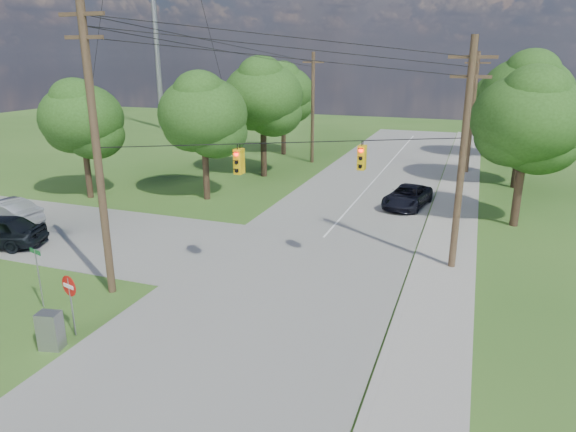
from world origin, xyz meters
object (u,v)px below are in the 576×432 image
at_px(pole_ne, 463,154).
at_px(control_cabinet, 50,331).
at_px(pole_north_w, 313,107).
at_px(pole_north_e, 472,113).
at_px(car_main_north, 407,196).
at_px(pole_sw, 96,147).
at_px(car_cross_silver, 2,213).
at_px(do_not_enter_sign, 70,292).

relative_size(pole_ne, control_cabinet, 7.75).
distance_m(pole_north_w, control_cabinet, 34.32).
bearing_deg(pole_north_e, car_main_north, -105.57).
bearing_deg(pole_north_w, pole_sw, -89.23).
distance_m(pole_ne, control_cabinet, 17.99).
bearing_deg(pole_ne, control_cabinet, -136.21).
relative_size(pole_ne, pole_north_e, 1.05).
distance_m(pole_sw, car_cross_silver, 13.87).
bearing_deg(pole_ne, do_not_enter_sign, -138.32).
bearing_deg(pole_north_w, pole_north_e, 0.00).
distance_m(pole_north_w, do_not_enter_sign, 33.25).
height_order(pole_north_w, control_cabinet, pole_north_w).
bearing_deg(pole_sw, car_main_north, 59.87).
bearing_deg(control_cabinet, do_not_enter_sign, 70.60).
distance_m(pole_sw, do_not_enter_sign, 5.79).
distance_m(pole_north_w, car_main_north, 16.69).
bearing_deg(do_not_enter_sign, pole_north_e, 84.23).
height_order(pole_north_w, car_main_north, pole_north_w).
height_order(pole_north_e, car_cross_silver, pole_north_e).
bearing_deg(pole_ne, car_cross_silver, -174.24).
distance_m(pole_north_e, control_cabinet, 36.50).
relative_size(pole_north_e, car_cross_silver, 2.03).
relative_size(car_cross_silver, control_cabinet, 3.64).
bearing_deg(pole_north_w, pole_ne, -57.71).
xyz_separation_m(pole_north_e, control_cabinet, (-12.52, -34.00, -4.45)).
distance_m(car_cross_silver, control_cabinet, 15.85).
height_order(pole_ne, pole_north_e, pole_ne).
distance_m(car_main_north, control_cabinet, 23.63).
bearing_deg(car_cross_silver, car_main_north, 121.09).
relative_size(pole_sw, pole_north_e, 1.20).
bearing_deg(do_not_enter_sign, car_cross_silver, 161.31).
bearing_deg(pole_sw, control_cabinet, -77.44).
distance_m(pole_sw, pole_north_e, 32.55).
relative_size(control_cabinet, do_not_enter_sign, 0.58).
distance_m(pole_ne, pole_north_w, 26.03).
bearing_deg(pole_north_e, pole_ne, -90.00).
height_order(pole_sw, car_cross_silver, pole_sw).
xyz_separation_m(car_cross_silver, car_main_north, (21.84, 12.35, -0.12)).
distance_m(pole_ne, car_cross_silver, 25.78).
relative_size(pole_north_e, car_main_north, 1.99).
height_order(pole_sw, control_cabinet, pole_sw).
bearing_deg(car_cross_silver, pole_north_w, 156.82).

